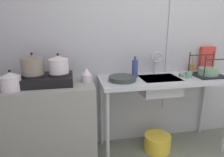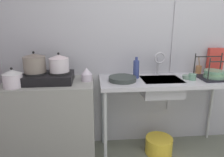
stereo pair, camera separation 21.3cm
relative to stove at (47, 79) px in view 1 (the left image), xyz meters
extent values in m
cube|color=#ACAAB2|center=(1.29, 0.31, 0.45)|extent=(4.48, 0.10, 2.76)
cube|color=#ACAAB2|center=(1.40, 0.26, 0.59)|extent=(0.05, 0.01, 2.21)
cube|color=gray|center=(0.00, 0.00, -0.49)|extent=(0.92, 0.53, 0.88)
cube|color=#ACAAB2|center=(1.25, 0.00, -0.07)|extent=(1.45, 0.53, 0.04)
cylinder|color=#A6A9AB|center=(0.57, -0.22, -0.51)|extent=(0.04, 0.04, 0.84)
cylinder|color=#A6B0B8|center=(0.57, 0.22, -0.51)|extent=(0.04, 0.04, 0.84)
cylinder|color=#B0B0B1|center=(1.93, 0.22, -0.51)|extent=(0.04, 0.04, 0.84)
cube|color=black|center=(0.00, 0.00, -0.01)|extent=(0.50, 0.34, 0.09)
cylinder|color=black|center=(-0.12, 0.00, 0.05)|extent=(0.22, 0.22, 0.02)
cylinder|color=black|center=(0.12, 0.00, 0.05)|extent=(0.22, 0.22, 0.02)
cylinder|color=slate|center=(-0.12, 0.00, 0.14)|extent=(0.21, 0.21, 0.16)
cone|color=#72635A|center=(-0.12, 0.00, 0.23)|extent=(0.22, 0.22, 0.03)
sphere|color=black|center=(-0.12, 0.00, 0.26)|extent=(0.02, 0.02, 0.02)
cylinder|color=silver|center=(0.12, 0.00, 0.13)|extent=(0.19, 0.19, 0.14)
cone|color=beige|center=(0.12, 0.00, 0.21)|extent=(0.20, 0.20, 0.04)
sphere|color=black|center=(0.12, 0.00, 0.24)|extent=(0.02, 0.02, 0.02)
cylinder|color=silver|center=(-0.29, -0.13, 0.01)|extent=(0.18, 0.18, 0.13)
cone|color=silver|center=(-0.29, -0.13, 0.10)|extent=(0.18, 0.18, 0.04)
sphere|color=black|center=(-0.29, -0.13, 0.13)|extent=(0.02, 0.02, 0.02)
cylinder|color=silver|center=(0.39, 0.01, -0.01)|extent=(0.11, 0.11, 0.07)
cone|color=silver|center=(0.39, 0.01, 0.06)|extent=(0.11, 0.11, 0.07)
cube|color=#ACAAB2|center=(1.19, 0.00, -0.14)|extent=(0.42, 0.32, 0.18)
cylinder|color=#ACAAB2|center=(1.20, 0.19, 0.05)|extent=(0.02, 0.02, 0.21)
torus|color=#ACAAB2|center=(1.20, 0.13, 0.16)|extent=(0.13, 0.02, 0.13)
cylinder|color=#313835|center=(0.76, -0.02, -0.03)|extent=(0.29, 0.29, 0.04)
cylinder|color=black|center=(1.61, -0.17, 0.08)|extent=(0.01, 0.01, 0.25)
cylinder|color=black|center=(1.61, 0.13, 0.08)|extent=(0.01, 0.01, 0.25)
cylinder|color=black|center=(1.92, 0.13, 0.08)|extent=(0.01, 0.01, 0.25)
cylinder|color=black|center=(1.76, -0.17, 0.16)|extent=(0.31, 0.01, 0.01)
cylinder|color=black|center=(1.76, 0.13, 0.16)|extent=(0.31, 0.01, 0.01)
cube|color=black|center=(1.76, -0.02, -0.04)|extent=(0.33, 0.31, 0.01)
cylinder|color=gray|center=(1.76, -0.02, -0.02)|extent=(0.22, 0.22, 0.03)
cylinder|color=gray|center=(1.77, -0.02, 0.00)|extent=(0.21, 0.21, 0.03)
cylinder|color=#679978|center=(1.76, -0.02, 0.03)|extent=(0.20, 0.20, 0.03)
cylinder|color=slate|center=(1.50, -0.05, -0.02)|extent=(0.08, 0.08, 0.07)
cylinder|color=gray|center=(1.47, -0.01, -0.03)|extent=(0.11, 0.11, 0.04)
cylinder|color=navy|center=(0.92, 0.07, 0.05)|extent=(0.07, 0.07, 0.19)
cylinder|color=navy|center=(0.92, 0.07, 0.16)|extent=(0.03, 0.03, 0.04)
cube|color=red|center=(1.90, 0.22, 0.10)|extent=(0.18, 0.06, 0.30)
cylinder|color=#A46C40|center=(1.71, 0.21, 0.00)|extent=(0.07, 0.07, 0.09)
cylinder|color=olive|center=(1.71, 0.21, 0.06)|extent=(0.02, 0.05, 0.17)
cylinder|color=yellow|center=(1.20, -0.04, -0.84)|extent=(0.31, 0.31, 0.19)
camera|label=1|loc=(0.26, -2.02, 0.55)|focal=32.73mm
camera|label=2|loc=(0.47, -2.05, 0.55)|focal=32.73mm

